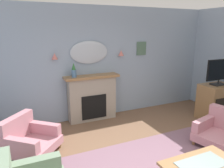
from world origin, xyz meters
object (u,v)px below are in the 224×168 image
(mantel_vase_left, at_px, (74,71))
(wall_sconce_right, at_px, (121,53))
(tv_cabinet, at_px, (215,102))
(fireplace, at_px, (92,98))
(framed_picture, at_px, (141,48))
(armchair_near_fireplace, at_px, (223,131))
(tv_flatscreen, at_px, (220,71))
(coffee_table, at_px, (202,167))
(armchair_by_coffee_table, at_px, (28,138))
(wall_sconce_left, at_px, (55,56))
(wall_mirror, at_px, (89,52))

(mantel_vase_left, height_order, wall_sconce_right, wall_sconce_right)
(mantel_vase_left, relative_size, tv_cabinet, 0.38)
(fireplace, height_order, framed_picture, framed_picture)
(armchair_near_fireplace, distance_m, tv_flatscreen, 1.71)
(coffee_table, bearing_deg, wall_sconce_right, 84.32)
(coffee_table, distance_m, tv_flatscreen, 3.10)
(armchair_near_fireplace, distance_m, armchair_by_coffee_table, 3.75)
(wall_sconce_right, height_order, tv_cabinet, wall_sconce_right)
(tv_cabinet, bearing_deg, tv_flatscreen, -90.00)
(mantel_vase_left, distance_m, tv_flatscreen, 3.58)
(wall_sconce_right, bearing_deg, wall_sconce_left, 180.00)
(wall_sconce_right, bearing_deg, coffee_table, -95.68)
(tv_flatscreen, bearing_deg, wall_mirror, 154.48)
(wall_sconce_left, bearing_deg, mantel_vase_left, -16.70)
(fireplace, height_order, coffee_table, fireplace)
(tv_flatscreen, bearing_deg, wall_sconce_right, 146.99)
(mantel_vase_left, height_order, coffee_table, mantel_vase_left)
(wall_sconce_left, bearing_deg, wall_mirror, 3.37)
(mantel_vase_left, xyz_separation_m, coffee_table, (0.99, -3.01, -0.93))
(framed_picture, distance_m, tv_flatscreen, 2.06)
(fireplace, distance_m, mantel_vase_left, 0.87)
(wall_sconce_left, height_order, tv_flatscreen, wall_sconce_left)
(wall_sconce_right, xyz_separation_m, framed_picture, (0.65, 0.06, 0.09))
(mantel_vase_left, distance_m, wall_sconce_right, 1.35)
(framed_picture, xyz_separation_m, tv_cabinet, (1.42, -1.38, -1.30))
(wall_mirror, distance_m, wall_sconce_right, 0.85)
(coffee_table, bearing_deg, mantel_vase_left, 108.16)
(fireplace, bearing_deg, framed_picture, 5.77)
(armchair_by_coffee_table, bearing_deg, tv_cabinet, -2.92)
(wall_sconce_left, bearing_deg, armchair_near_fireplace, -40.51)
(armchair_near_fireplace, bearing_deg, fireplace, 130.16)
(wall_mirror, distance_m, framed_picture, 1.50)
(tv_cabinet, bearing_deg, wall_mirror, 154.81)
(wall_mirror, xyz_separation_m, framed_picture, (1.50, 0.01, 0.04))
(wall_sconce_left, distance_m, wall_sconce_right, 1.70)
(armchair_by_coffee_table, relative_size, tv_flatscreen, 1.36)
(mantel_vase_left, distance_m, armchair_by_coffee_table, 1.82)
(armchair_by_coffee_table, bearing_deg, wall_mirror, 35.37)
(tv_cabinet, bearing_deg, mantel_vase_left, 160.35)
(coffee_table, xyz_separation_m, tv_flatscreen, (2.38, 1.79, 0.86))
(wall_mirror, bearing_deg, tv_flatscreen, -25.52)
(fireplace, distance_m, wall_mirror, 1.15)
(fireplace, xyz_separation_m, wall_mirror, (-0.00, 0.14, 1.14))
(tv_flatscreen, bearing_deg, fireplace, 156.78)
(framed_picture, xyz_separation_m, tv_flatscreen, (1.42, -1.40, -0.50))
(mantel_vase_left, height_order, armchair_near_fireplace, mantel_vase_left)
(wall_sconce_left, relative_size, framed_picture, 0.39)
(armchair_near_fireplace, height_order, tv_flatscreen, tv_flatscreen)
(framed_picture, height_order, coffee_table, framed_picture)
(wall_mirror, distance_m, coffee_table, 3.49)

